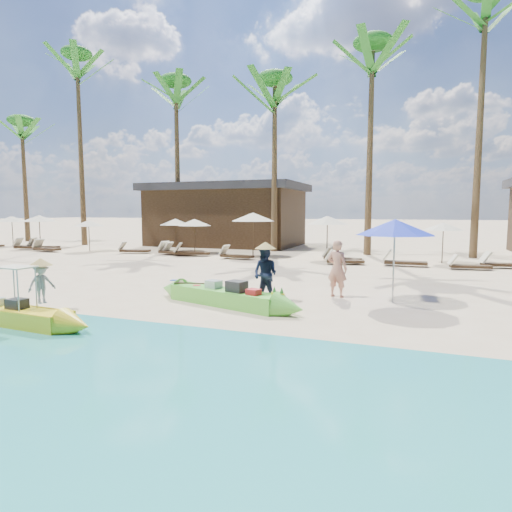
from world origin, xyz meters
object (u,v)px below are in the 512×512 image
at_px(green_canoe, 224,296).
at_px(yellow_canoe, 11,315).
at_px(tourist, 337,269).
at_px(blue_umbrella, 395,227).

xyz_separation_m(green_canoe, yellow_canoe, (-3.46, -3.31, -0.02)).
bearing_deg(yellow_canoe, tourist, 44.94).
xyz_separation_m(yellow_canoe, blue_umbrella, (7.49, 5.23, 1.78)).
distance_m(green_canoe, yellow_canoe, 4.79).
distance_m(green_canoe, tourist, 3.32).
relative_size(green_canoe, tourist, 3.19).
distance_m(yellow_canoe, blue_umbrella, 9.31).
bearing_deg(tourist, green_canoe, 54.30).
distance_m(tourist, blue_umbrella, 1.93).
height_order(yellow_canoe, tourist, tourist).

